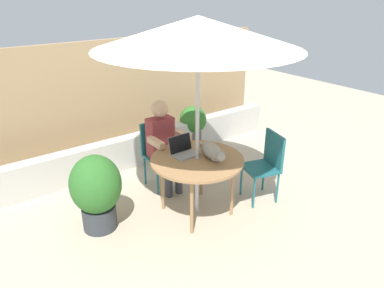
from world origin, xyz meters
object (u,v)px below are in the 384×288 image
(potted_plant_near_fence, at_px, (96,190))
(laptop, at_px, (183,149))
(patio_table, at_px, (197,163))
(cat, at_px, (213,152))
(potted_plant_by_chair, at_px, (193,124))
(chair_occupied, at_px, (158,149))
(chair_empty, at_px, (267,161))
(patio_umbrella, at_px, (198,33))
(person_seated, at_px, (163,141))

(potted_plant_near_fence, bearing_deg, laptop, -11.65)
(patio_table, height_order, cat, cat)
(patio_table, relative_size, potted_plant_by_chair, 1.49)
(chair_occupied, bearing_deg, potted_plant_by_chair, 32.41)
(chair_empty, height_order, potted_plant_by_chair, chair_empty)
(patio_umbrella, bearing_deg, cat, -32.27)
(chair_empty, bearing_deg, chair_occupied, 128.41)
(chair_empty, relative_size, laptop, 3.00)
(laptop, height_order, potted_plant_by_chair, laptop)
(patio_table, xyz_separation_m, potted_plant_by_chair, (1.15, 1.62, -0.25))
(cat, bearing_deg, laptop, 124.64)
(potted_plant_near_fence, distance_m, potted_plant_by_chair, 2.54)
(laptop, height_order, cat, laptop)
(person_seated, xyz_separation_m, potted_plant_by_chair, (1.15, 0.89, -0.28))
(potted_plant_by_chair, bearing_deg, person_seated, -142.30)
(chair_occupied, xyz_separation_m, laptop, (-0.06, -0.68, 0.26))
(patio_umbrella, distance_m, person_seated, 1.62)
(patio_table, relative_size, chair_empty, 1.21)
(person_seated, bearing_deg, potted_plant_by_chair, 37.70)
(person_seated, relative_size, potted_plant_near_fence, 1.37)
(chair_empty, bearing_deg, patio_table, 163.97)
(person_seated, xyz_separation_m, potted_plant_near_fence, (-1.09, -0.31, -0.20))
(patio_table, height_order, potted_plant_by_chair, patio_table)
(potted_plant_near_fence, height_order, potted_plant_by_chair, potted_plant_near_fence)
(patio_table, relative_size, chair_occupied, 1.21)
(cat, bearing_deg, chair_empty, -12.34)
(person_seated, distance_m, cat, 0.85)
(patio_umbrella, distance_m, chair_empty, 1.87)
(patio_table, distance_m, person_seated, 0.73)
(chair_empty, height_order, person_seated, person_seated)
(patio_umbrella, distance_m, cat, 1.34)
(chair_empty, bearing_deg, potted_plant_near_fence, 161.14)
(person_seated, relative_size, cat, 1.96)
(patio_table, bearing_deg, cat, -32.27)
(potted_plant_near_fence, bearing_deg, patio_umbrella, -21.17)
(cat, distance_m, potted_plant_near_fence, 1.38)
(chair_occupied, xyz_separation_m, chair_empty, (0.92, -1.16, 0.00))
(patio_table, xyz_separation_m, person_seated, (0.00, 0.73, 0.02))
(chair_occupied, distance_m, potted_plant_by_chair, 1.36)
(person_seated, height_order, potted_plant_by_chair, person_seated)
(person_seated, bearing_deg, chair_empty, -47.43)
(chair_empty, distance_m, laptop, 1.12)
(chair_occupied, relative_size, potted_plant_near_fence, 0.99)
(laptop, distance_m, potted_plant_near_fence, 1.09)
(chair_empty, relative_size, potted_plant_near_fence, 0.99)
(laptop, bearing_deg, person_seated, 83.60)
(chair_occupied, height_order, laptop, laptop)
(patio_umbrella, xyz_separation_m, laptop, (-0.06, 0.21, -1.35))
(chair_occupied, xyz_separation_m, potted_plant_near_fence, (-1.09, -0.47, -0.03))
(potted_plant_by_chair, bearing_deg, chair_empty, -96.92)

